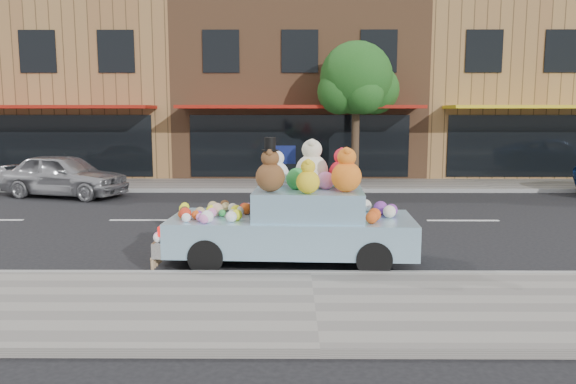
{
  "coord_description": "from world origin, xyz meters",
  "views": [
    {
      "loc": [
        -0.32,
        -13.87,
        2.7
      ],
      "look_at": [
        -0.38,
        -3.68,
        1.25
      ],
      "focal_mm": 35.0,
      "sensor_mm": 36.0,
      "label": 1
    }
  ],
  "objects": [
    {
      "name": "street_tree",
      "position": [
        2.03,
        6.55,
        3.69
      ],
      "size": [
        3.0,
        2.7,
        5.22
      ],
      "color": "#38281C",
      "rests_on": "ground"
    },
    {
      "name": "storefront_left",
      "position": [
        -10.0,
        11.97,
        3.64
      ],
      "size": [
        10.0,
        9.8,
        7.3
      ],
      "color": "olive",
      "rests_on": "ground"
    },
    {
      "name": "near_kerb",
      "position": [
        0.0,
        -5.0,
        0.07
      ],
      "size": [
        60.0,
        0.12,
        0.13
      ],
      "primitive_type": "cube",
      "color": "gray",
      "rests_on": "ground"
    },
    {
      "name": "art_car",
      "position": [
        -0.26,
        -4.01,
        0.81
      ],
      "size": [
        4.56,
        1.97,
        2.28
      ],
      "rotation": [
        0.0,
        0.0,
        -0.05
      ],
      "color": "black",
      "rests_on": "ground"
    },
    {
      "name": "storefront_right",
      "position": [
        10.0,
        11.97,
        3.64
      ],
      "size": [
        10.0,
        9.8,
        7.3
      ],
      "color": "olive",
      "rests_on": "ground"
    },
    {
      "name": "car_silver",
      "position": [
        -7.62,
        3.98,
        0.7
      ],
      "size": [
        4.42,
        2.75,
        1.4
      ],
      "primitive_type": "imported",
      "rotation": [
        0.0,
        0.0,
        1.29
      ],
      "color": "#A6A6AB",
      "rests_on": "ground"
    },
    {
      "name": "far_sidewalk",
      "position": [
        0.0,
        6.5,
        0.06
      ],
      "size": [
        60.0,
        3.0,
        0.12
      ],
      "primitive_type": "cube",
      "color": "gray",
      "rests_on": "ground"
    },
    {
      "name": "far_kerb",
      "position": [
        0.0,
        5.0,
        0.07
      ],
      "size": [
        60.0,
        0.12,
        0.13
      ],
      "primitive_type": "cube",
      "color": "gray",
      "rests_on": "ground"
    },
    {
      "name": "storefront_mid",
      "position": [
        0.0,
        11.97,
        3.64
      ],
      "size": [
        10.0,
        9.8,
        7.3
      ],
      "color": "brown",
      "rests_on": "ground"
    },
    {
      "name": "near_sidewalk",
      "position": [
        0.0,
        -6.5,
        0.06
      ],
      "size": [
        60.0,
        3.0,
        0.12
      ],
      "primitive_type": "cube",
      "color": "gray",
      "rests_on": "ground"
    },
    {
      "name": "ground",
      "position": [
        0.0,
        0.0,
        0.0
      ],
      "size": [
        120.0,
        120.0,
        0.0
      ],
      "primitive_type": "plane",
      "color": "black",
      "rests_on": "ground"
    }
  ]
}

